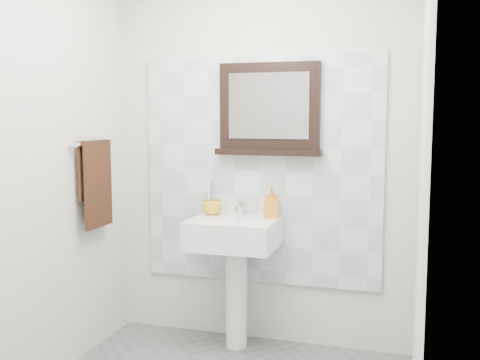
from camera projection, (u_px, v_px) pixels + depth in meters
name	position (u px, v px, depth m)	size (l,w,h in m)	color
back_wall	(261.00, 156.00, 3.71)	(2.00, 0.01, 2.50)	beige
front_wall	(64.00, 207.00, 1.62)	(2.00, 0.01, 2.50)	beige
left_wall	(23.00, 166.00, 2.95)	(0.01, 2.20, 2.50)	beige
right_wall	(422.00, 178.00, 2.37)	(0.01, 2.20, 2.50)	beige
splashback	(260.00, 171.00, 3.71)	(1.60, 0.02, 1.50)	silver
pedestal_sink	(234.00, 247.00, 3.59)	(0.55, 0.44, 0.96)	white
toothbrush_cup	(212.00, 207.00, 3.72)	(0.12, 0.12, 0.10)	gold
toothbrushes	(212.00, 196.00, 3.71)	(0.05, 0.04, 0.21)	white
soap_dispenser	(272.00, 202.00, 3.61)	(0.09, 0.09, 0.20)	#C95617
framed_mirror	(269.00, 111.00, 3.62)	(0.70, 0.11, 0.59)	black
towel_bar	(94.00, 143.00, 3.50)	(0.07, 0.40, 0.03)	silver
hand_towel	(96.00, 177.00, 3.53)	(0.06, 0.30, 0.55)	black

